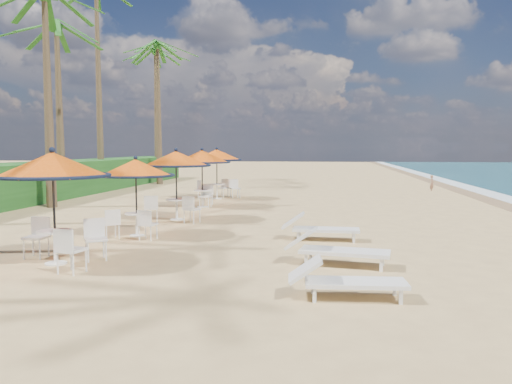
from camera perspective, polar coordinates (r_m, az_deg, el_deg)
ground at (r=10.14m, az=4.97°, el=-9.34°), size 160.00×160.00×0.00m
scrub_hedge at (r=25.15m, az=-25.71°, el=0.89°), size 3.00×40.00×1.80m
station_0 at (r=11.53m, az=-21.99°, el=1.40°), size 2.43×2.43×2.54m
station_1 at (r=14.48m, az=-13.66°, el=1.89°), size 2.20×2.20×2.30m
station_2 at (r=17.46m, az=-9.18°, el=3.04°), size 2.41×2.41×2.52m
station_3 at (r=21.25m, az=-6.13°, el=3.44°), size 2.42×2.43×2.52m
station_4 at (r=24.66m, az=-4.44°, el=3.54°), size 2.44×2.44×2.55m
lounger_near at (r=8.58m, az=9.94°, el=-9.81°), size 2.01×0.76×0.70m
lounger_mid at (r=10.89m, az=8.88°, el=-6.38°), size 2.28×1.02×0.79m
lounger_far at (r=13.76m, az=7.09°, el=-4.03°), size 2.11×0.69×0.75m
palm_3 at (r=23.48m, az=-23.00°, el=18.80°), size 5.00×5.00×9.03m
palm_4 at (r=27.51m, az=-21.81°, el=16.04°), size 5.00×5.00×8.69m
palm_6 at (r=35.80m, az=-11.19°, el=15.24°), size 5.00×5.00×9.72m
palm_7 at (r=39.62m, az=-11.41°, el=14.61°), size 5.00×5.00×9.99m
person at (r=30.76m, az=19.48°, el=1.02°), size 0.32×0.41×0.99m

